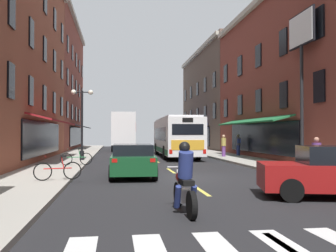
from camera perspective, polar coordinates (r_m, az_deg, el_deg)
name	(u,v)px	position (r m, az deg, el deg)	size (l,w,h in m)	color
ground_plane	(182,179)	(15.81, 2.08, -8.06)	(34.80, 80.00, 0.10)	black
lane_centre_dashes	(183,178)	(15.56, 2.24, -7.97)	(0.14, 73.90, 0.01)	#DBCC4C
sidewalk_left	(35,178)	(15.87, -19.59, -7.53)	(3.00, 80.00, 0.14)	#A39E93
sidewalk_right	(314,174)	(17.80, 21.26, -6.82)	(3.00, 80.00, 0.14)	#A39E93
billboard_sign	(301,49)	(21.54, 19.63, 10.96)	(0.40, 2.63, 8.18)	black
transit_bus	(176,137)	(29.68, 1.17, -1.61)	(2.85, 11.38, 3.09)	white
box_truck	(124,132)	(40.52, -6.75, -0.89)	(2.63, 7.85, 4.01)	black
sedan_near	(124,142)	(52.31, -6.72, -2.48)	(2.05, 4.44, 1.28)	navy
sedan_far	(133,160)	(16.09, -5.41, -5.20)	(1.98, 4.27, 1.39)	#144723
motorcycle_rider	(185,183)	(8.79, 2.53, -8.58)	(0.62, 2.07, 1.66)	black
bicycle_near	(58,170)	(14.40, -16.40, -6.47)	(1.67, 0.57, 0.91)	black
bicycle_mid	(76,158)	(21.02, -13.78, -4.81)	(1.71, 0.48, 0.91)	black
pedestrian_near	(238,144)	(29.97, 10.64, -2.76)	(0.36, 0.51, 1.65)	navy
pedestrian_mid	(224,145)	(28.45, 8.46, -2.93)	(0.36, 0.36, 1.63)	#66387F
pedestrian_far	(317,157)	(16.00, 21.65, -4.33)	(0.36, 0.36, 1.57)	#4C4C51
street_lamp_twin	(82,121)	(25.02, -12.94, 0.79)	(1.42, 0.32, 4.57)	black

